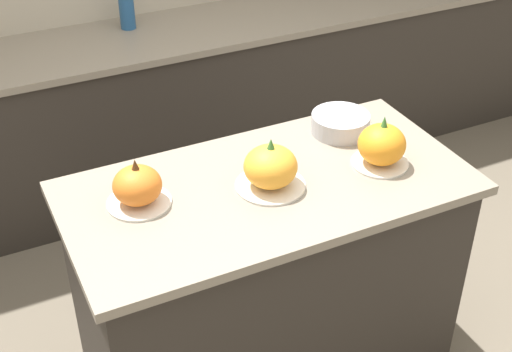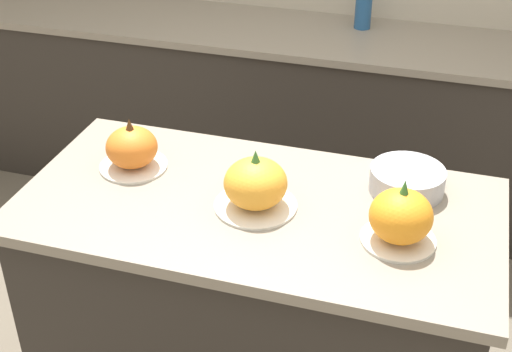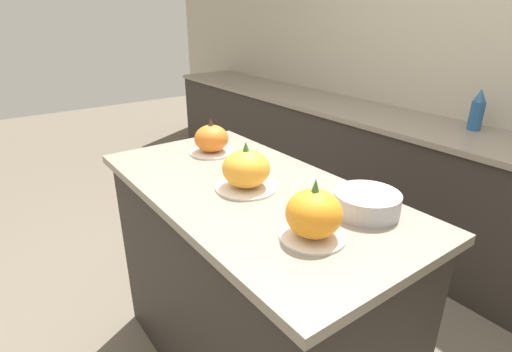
{
  "view_description": "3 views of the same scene",
  "coord_description": "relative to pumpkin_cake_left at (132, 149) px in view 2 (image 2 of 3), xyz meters",
  "views": [
    {
      "loc": [
        -0.9,
        -1.76,
        2.3
      ],
      "look_at": [
        -0.05,
        -0.0,
        0.99
      ],
      "focal_mm": 50.0,
      "sensor_mm": 36.0,
      "label": 1
    },
    {
      "loc": [
        0.49,
        -1.62,
        2.09
      ],
      "look_at": [
        0.0,
        -0.01,
        1.05
      ],
      "focal_mm": 50.0,
      "sensor_mm": 36.0,
      "label": 2
    },
    {
      "loc": [
        1.14,
        -0.8,
        1.58
      ],
      "look_at": [
        0.01,
        0.02,
        0.99
      ],
      "focal_mm": 28.0,
      "sensor_mm": 36.0,
      "label": 3
    }
  ],
  "objects": [
    {
      "name": "kitchen_island",
      "position": [
        0.43,
        -0.08,
        -0.53
      ],
      "size": [
        1.38,
        0.7,
        0.95
      ],
      "color": "#2D2823",
      "rests_on": "ground_plane"
    },
    {
      "name": "pumpkin_cake_right",
      "position": [
        0.83,
        -0.14,
        0.01
      ],
      "size": [
        0.2,
        0.2,
        0.19
      ],
      "color": "silver",
      "rests_on": "kitchen_island"
    },
    {
      "name": "pumpkin_cake_left",
      "position": [
        0.0,
        0.0,
        0.0
      ],
      "size": [
        0.21,
        0.21,
        0.17
      ],
      "color": "silver",
      "rests_on": "kitchen_island"
    },
    {
      "name": "pumpkin_cake_center",
      "position": [
        0.42,
        -0.1,
        0.01
      ],
      "size": [
        0.24,
        0.24,
        0.18
      ],
      "color": "silver",
      "rests_on": "kitchen_island"
    },
    {
      "name": "back_counter",
      "position": [
        0.43,
        1.43,
        -0.56
      ],
      "size": [
        6.0,
        0.6,
        0.9
      ],
      "color": "#2D2823",
      "rests_on": "ground_plane"
    },
    {
      "name": "mixing_bowl",
      "position": [
        0.83,
        0.11,
        -0.03
      ],
      "size": [
        0.22,
        0.22,
        0.07
      ],
      "color": "#ADADB2",
      "rests_on": "kitchen_island"
    },
    {
      "name": "bottle_tall",
      "position": [
        0.45,
        1.57,
        0.0
      ],
      "size": [
        0.08,
        0.08,
        0.25
      ],
      "color": "#235184",
      "rests_on": "back_counter"
    }
  ]
}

